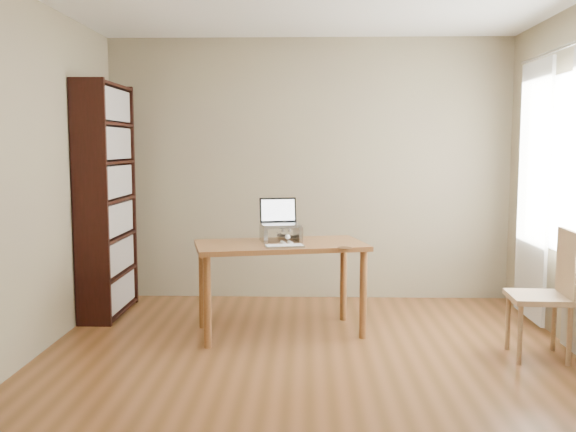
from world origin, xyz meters
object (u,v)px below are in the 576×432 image
at_px(desk, 280,255).
at_px(cat, 282,234).
at_px(chair, 549,289).
at_px(laptop, 281,218).
at_px(keyboard, 284,246).
at_px(bookshelf, 107,200).

distance_m(desk, cat, 0.20).
xyz_separation_m(cat, chair, (1.96, -0.68, -0.30)).
xyz_separation_m(desk, laptop, (-0.00, 0.13, 0.29)).
xyz_separation_m(laptop, keyboard, (0.04, -0.35, -0.18)).
distance_m(keyboard, cat, 0.34).
relative_size(bookshelf, keyboard, 6.44).
relative_size(desk, chair, 1.57).
distance_m(laptop, chair, 2.13).
height_order(bookshelf, desk, bookshelf).
bearing_deg(desk, laptop, 76.92).
height_order(bookshelf, cat, bookshelf).
bearing_deg(bookshelf, cat, -16.18).
distance_m(bookshelf, keyboard, 1.85).
xyz_separation_m(bookshelf, laptop, (1.60, -0.44, -0.11)).
height_order(bookshelf, chair, bookshelf).
bearing_deg(laptop, keyboard, -96.73).
distance_m(desk, chair, 2.05).
height_order(desk, laptop, laptop).
bearing_deg(cat, laptop, 96.88).
bearing_deg(desk, keyboard, -92.91).
relative_size(desk, cat, 3.12).
bearing_deg(cat, keyboard, -102.36).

